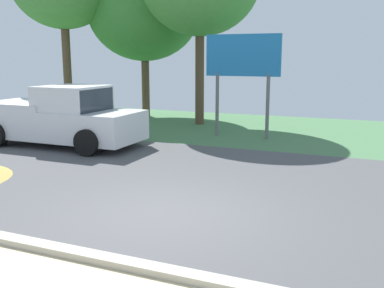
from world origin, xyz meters
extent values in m
cube|color=#4C4C4F|center=(0.00, 2.00, -0.05)|extent=(40.00, 8.00, 0.10)
cube|color=#477449|center=(0.00, 10.00, -0.05)|extent=(40.00, 8.00, 0.10)
cube|color=#B2AD9E|center=(0.00, -2.00, 0.05)|extent=(40.00, 0.24, 0.10)
cube|color=silver|center=(-5.81, 4.41, 0.68)|extent=(5.20, 2.00, 0.90)
cube|color=silver|center=(-5.31, 4.41, 1.43)|extent=(1.80, 1.84, 0.90)
cube|color=#2D3842|center=(-4.46, 4.41, 1.43)|extent=(0.10, 1.70, 0.77)
cube|color=silver|center=(-7.11, 4.41, 1.23)|extent=(2.40, 2.00, 0.20)
cylinder|color=black|center=(-4.11, 5.41, 0.38)|extent=(0.76, 0.28, 0.76)
cylinder|color=black|center=(-4.11, 3.41, 0.38)|extent=(0.76, 0.28, 0.76)
cylinder|color=black|center=(-7.51, 5.41, 0.38)|extent=(0.76, 0.28, 0.76)
cylinder|color=slate|center=(-1.86, 7.97, 1.10)|extent=(0.12, 0.12, 2.20)
cylinder|color=slate|center=(-0.06, 7.97, 1.10)|extent=(0.12, 0.12, 2.20)
cube|color=#1E72B2|center=(-0.96, 7.97, 2.80)|extent=(2.60, 0.10, 1.40)
cylinder|color=brown|center=(-6.69, 11.59, 1.63)|extent=(0.36, 0.36, 3.25)
ellipsoid|color=#387F33|center=(-6.69, 11.59, 4.89)|extent=(5.14, 5.14, 4.68)
cylinder|color=brown|center=(-3.43, 10.23, 2.10)|extent=(0.36, 0.36, 4.19)
cylinder|color=brown|center=(-9.32, 9.30, 2.26)|extent=(0.36, 0.36, 4.52)
camera|label=1|loc=(3.32, -6.67, 2.75)|focal=41.27mm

